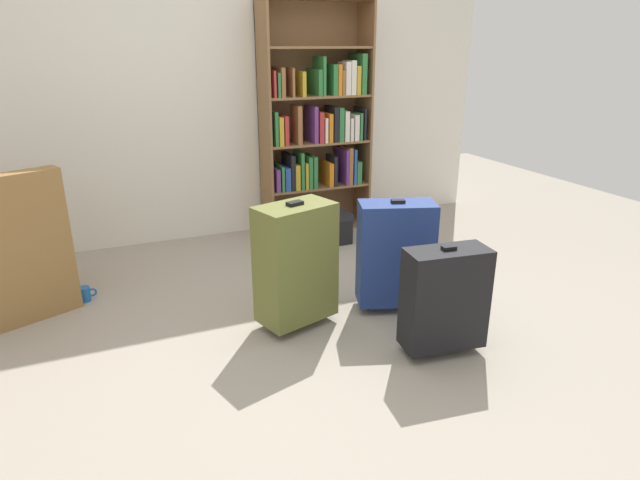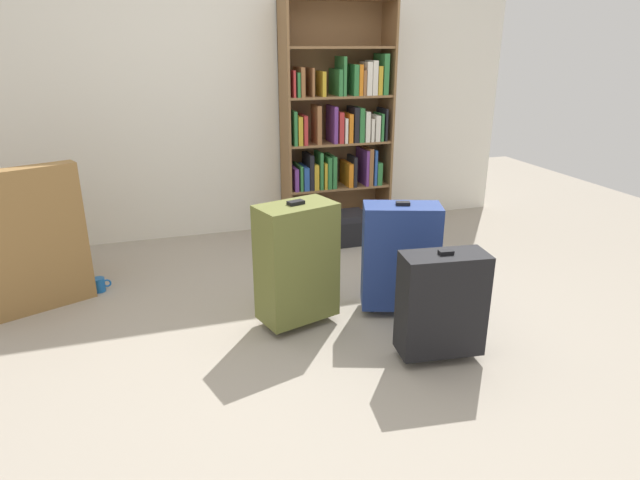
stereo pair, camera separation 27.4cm
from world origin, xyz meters
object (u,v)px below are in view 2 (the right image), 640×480
suitcase_black (442,304)px  suitcase_olive (297,262)px  armchair (19,252)px  bookshelf (337,124)px  mug (99,285)px  storage_box (343,227)px  suitcase_navy_blue (400,256)px

suitcase_black → suitcase_olive: size_ratio=0.81×
armchair → suitcase_black: 2.67m
bookshelf → mug: bearing=-157.9°
storage_box → suitcase_navy_blue: bearing=-94.1°
armchair → mug: armchair is taller
mug → suitcase_navy_blue: suitcase_navy_blue is taller
armchair → suitcase_olive: bearing=-28.7°
suitcase_olive → armchair: bearing=151.3°
storage_box → suitcase_black: (-0.12, -1.82, 0.18)m
suitcase_black → suitcase_navy_blue: size_ratio=0.86×
mug → storage_box: size_ratio=0.32×
storage_box → mug: bearing=-168.0°
suitcase_olive → bookshelf: bearing=63.7°
bookshelf → suitcase_navy_blue: (-0.17, -1.66, -0.56)m
bookshelf → suitcase_navy_blue: bookshelf is taller
bookshelf → suitcase_olive: (-0.80, -1.63, -0.54)m
suitcase_black → suitcase_olive: (-0.61, 0.59, 0.07)m
storage_box → suitcase_olive: (-0.73, -1.23, 0.26)m
bookshelf → mug: 2.30m
suitcase_navy_blue → bookshelf: bearing=84.2°
bookshelf → armchair: (-2.42, -0.74, -0.62)m
suitcase_black → suitcase_navy_blue: bearing=87.3°
suitcase_olive → mug: bearing=144.6°
mug → storage_box: storage_box is taller
mug → suitcase_olive: bearing=-35.4°
suitcase_olive → suitcase_black: bearing=-44.2°
armchair → bookshelf: bearing=17.0°
armchair → suitcase_black: (2.23, -1.48, 0.00)m
suitcase_navy_blue → armchair: bearing=157.7°
mug → suitcase_olive: 1.47m
armchair → suitcase_navy_blue: size_ratio=1.30×
suitcase_olive → suitcase_navy_blue: size_ratio=1.07×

